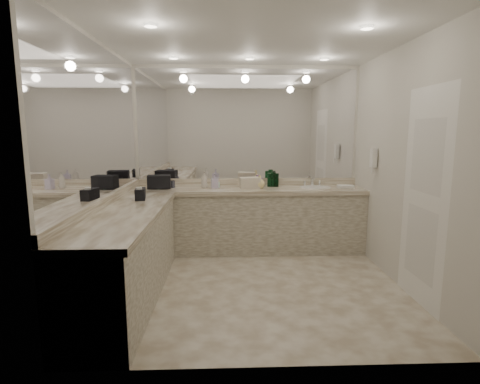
{
  "coord_description": "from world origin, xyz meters",
  "views": [
    {
      "loc": [
        -0.3,
        -3.95,
        1.68
      ],
      "look_at": [
        -0.14,
        0.4,
        0.97
      ],
      "focal_mm": 28.0,
      "sensor_mm": 36.0,
      "label": 1
    }
  ],
  "objects_px": {
    "cream_cosmetic_case": "(250,183)",
    "soap_bottle_a": "(204,180)",
    "soap_bottle_c": "(260,182)",
    "black_toiletry_bag": "(159,182)",
    "hand_towel": "(346,187)",
    "soap_bottle_b": "(215,181)",
    "sink": "(315,188)",
    "wall_phone": "(374,158)"
  },
  "relations": [
    {
      "from": "cream_cosmetic_case",
      "to": "soap_bottle_a",
      "type": "xyz_separation_m",
      "value": [
        -0.63,
        0.09,
        0.04
      ]
    },
    {
      "from": "soap_bottle_c",
      "to": "black_toiletry_bag",
      "type": "bearing_deg",
      "value": 179.46
    },
    {
      "from": "cream_cosmetic_case",
      "to": "hand_towel",
      "type": "bearing_deg",
      "value": -7.55
    },
    {
      "from": "soap_bottle_a",
      "to": "soap_bottle_c",
      "type": "distance_m",
      "value": 0.77
    },
    {
      "from": "soap_bottle_b",
      "to": "soap_bottle_c",
      "type": "relative_size",
      "value": 1.12
    },
    {
      "from": "soap_bottle_b",
      "to": "cream_cosmetic_case",
      "type": "bearing_deg",
      "value": -4.52
    },
    {
      "from": "hand_towel",
      "to": "soap_bottle_a",
      "type": "height_order",
      "value": "soap_bottle_a"
    },
    {
      "from": "cream_cosmetic_case",
      "to": "soap_bottle_c",
      "type": "bearing_deg",
      "value": -9.79
    },
    {
      "from": "sink",
      "to": "soap_bottle_c",
      "type": "distance_m",
      "value": 0.8
    },
    {
      "from": "black_toiletry_bag",
      "to": "cream_cosmetic_case",
      "type": "distance_m",
      "value": 1.24
    },
    {
      "from": "hand_towel",
      "to": "soap_bottle_b",
      "type": "relative_size",
      "value": 1.06
    },
    {
      "from": "soap_bottle_a",
      "to": "soap_bottle_c",
      "type": "height_order",
      "value": "soap_bottle_a"
    },
    {
      "from": "sink",
      "to": "soap_bottle_b",
      "type": "height_order",
      "value": "soap_bottle_b"
    },
    {
      "from": "cream_cosmetic_case",
      "to": "soap_bottle_b",
      "type": "distance_m",
      "value": 0.49
    },
    {
      "from": "soap_bottle_b",
      "to": "sink",
      "type": "bearing_deg",
      "value": 0.17
    },
    {
      "from": "wall_phone",
      "to": "soap_bottle_b",
      "type": "distance_m",
      "value": 2.11
    },
    {
      "from": "soap_bottle_a",
      "to": "cream_cosmetic_case",
      "type": "bearing_deg",
      "value": -8.02
    },
    {
      "from": "black_toiletry_bag",
      "to": "wall_phone",
      "type": "bearing_deg",
      "value": -9.51
    },
    {
      "from": "sink",
      "to": "cream_cosmetic_case",
      "type": "bearing_deg",
      "value": -177.39
    },
    {
      "from": "wall_phone",
      "to": "black_toiletry_bag",
      "type": "relative_size",
      "value": 0.78
    },
    {
      "from": "soap_bottle_a",
      "to": "soap_bottle_b",
      "type": "height_order",
      "value": "soap_bottle_a"
    },
    {
      "from": "hand_towel",
      "to": "soap_bottle_c",
      "type": "height_order",
      "value": "soap_bottle_c"
    },
    {
      "from": "soap_bottle_a",
      "to": "soap_bottle_b",
      "type": "xyz_separation_m",
      "value": [
        0.15,
        -0.05,
        -0.01
      ]
    },
    {
      "from": "black_toiletry_bag",
      "to": "soap_bottle_a",
      "type": "relative_size",
      "value": 1.35
    },
    {
      "from": "sink",
      "to": "black_toiletry_bag",
      "type": "height_order",
      "value": "black_toiletry_bag"
    },
    {
      "from": "hand_towel",
      "to": "wall_phone",
      "type": "bearing_deg",
      "value": -67.36
    },
    {
      "from": "soap_bottle_a",
      "to": "soap_bottle_b",
      "type": "relative_size",
      "value": 1.1
    },
    {
      "from": "wall_phone",
      "to": "soap_bottle_a",
      "type": "height_order",
      "value": "wall_phone"
    },
    {
      "from": "black_toiletry_bag",
      "to": "hand_towel",
      "type": "xyz_separation_m",
      "value": [
        2.59,
        -0.01,
        -0.07
      ]
    },
    {
      "from": "sink",
      "to": "soap_bottle_c",
      "type": "bearing_deg",
      "value": -176.54
    },
    {
      "from": "hand_towel",
      "to": "soap_bottle_a",
      "type": "distance_m",
      "value": 1.98
    },
    {
      "from": "hand_towel",
      "to": "soap_bottle_b",
      "type": "height_order",
      "value": "soap_bottle_b"
    },
    {
      "from": "black_toiletry_bag",
      "to": "cream_cosmetic_case",
      "type": "height_order",
      "value": "black_toiletry_bag"
    },
    {
      "from": "sink",
      "to": "soap_bottle_b",
      "type": "relative_size",
      "value": 2.13
    },
    {
      "from": "black_toiletry_bag",
      "to": "soap_bottle_c",
      "type": "relative_size",
      "value": 1.67
    },
    {
      "from": "soap_bottle_a",
      "to": "soap_bottle_c",
      "type": "bearing_deg",
      "value": -6.99
    },
    {
      "from": "cream_cosmetic_case",
      "to": "soap_bottle_c",
      "type": "xyz_separation_m",
      "value": [
        0.14,
        -0.01,
        0.01
      ]
    },
    {
      "from": "black_toiletry_bag",
      "to": "soap_bottle_b",
      "type": "bearing_deg",
      "value": 2.33
    },
    {
      "from": "sink",
      "to": "soap_bottle_b",
      "type": "xyz_separation_m",
      "value": [
        -1.41,
        -0.0,
        0.11
      ]
    },
    {
      "from": "wall_phone",
      "to": "soap_bottle_a",
      "type": "relative_size",
      "value": 1.05
    },
    {
      "from": "wall_phone",
      "to": "cream_cosmetic_case",
      "type": "distance_m",
      "value": 1.64
    },
    {
      "from": "sink",
      "to": "soap_bottle_a",
      "type": "height_order",
      "value": "soap_bottle_a"
    }
  ]
}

